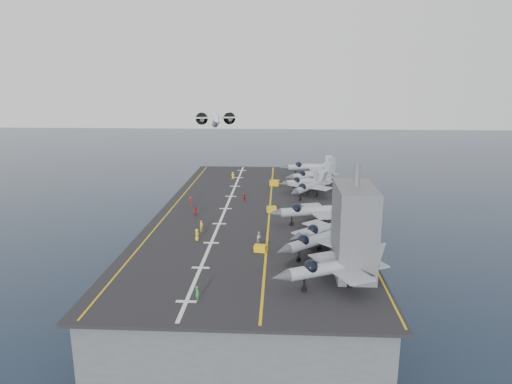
{
  "coord_description": "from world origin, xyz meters",
  "views": [
    {
      "loc": [
        4.88,
        -88.93,
        36.16
      ],
      "look_at": [
        0.0,
        4.0,
        13.0
      ],
      "focal_mm": 32.0,
      "sensor_mm": 36.0,
      "label": 1
    }
  ],
  "objects_px": {
    "fighter_jet_0": "(334,266)",
    "tow_cart_a": "(260,248)",
    "transport_plane": "(216,122)",
    "island_superstructure": "(354,219)"
  },
  "relations": [
    {
      "from": "transport_plane",
      "to": "fighter_jet_0",
      "type": "bearing_deg",
      "value": -73.5
    },
    {
      "from": "fighter_jet_0",
      "to": "tow_cart_a",
      "type": "relative_size",
      "value": 9.38
    },
    {
      "from": "island_superstructure",
      "to": "transport_plane",
      "type": "distance_m",
      "value": 94.76
    },
    {
      "from": "island_superstructure",
      "to": "tow_cart_a",
      "type": "distance_m",
      "value": 16.12
    },
    {
      "from": "fighter_jet_0",
      "to": "tow_cart_a",
      "type": "height_order",
      "value": "fighter_jet_0"
    },
    {
      "from": "transport_plane",
      "to": "tow_cart_a",
      "type": "bearing_deg",
      "value": -77.75
    },
    {
      "from": "fighter_jet_0",
      "to": "transport_plane",
      "type": "bearing_deg",
      "value": 106.5
    },
    {
      "from": "transport_plane",
      "to": "island_superstructure",
      "type": "bearing_deg",
      "value": -70.94
    },
    {
      "from": "tow_cart_a",
      "to": "transport_plane",
      "type": "relative_size",
      "value": 0.08
    },
    {
      "from": "island_superstructure",
      "to": "tow_cart_a",
      "type": "relative_size",
      "value": 7.66
    }
  ]
}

